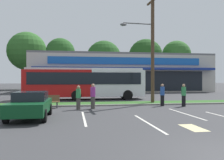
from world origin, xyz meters
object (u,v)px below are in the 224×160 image
at_px(bus_stop_bench, 48,101).
at_px(car_0, 125,90).
at_px(pedestrian_far, 184,95).
at_px(utility_pole, 151,45).
at_px(city_bus, 85,82).
at_px(car_2, 30,105).
at_px(pedestrian_near_bench, 78,97).
at_px(pedestrian_by_pole, 162,95).
at_px(pedestrian_mid, 93,96).

bearing_deg(bus_stop_bench, car_0, -124.70).
bearing_deg(pedestrian_far, bus_stop_bench, 105.50).
relative_size(utility_pole, city_bus, 0.77).
bearing_deg(bus_stop_bench, utility_pole, -168.04).
xyz_separation_m(bus_stop_bench, pedestrian_far, (10.18, -0.55, 0.37)).
xyz_separation_m(car_2, pedestrian_near_bench, (2.60, 3.30, 0.10)).
height_order(utility_pole, pedestrian_far, utility_pole).
bearing_deg(bus_stop_bench, city_bus, -112.93).
relative_size(car_0, pedestrian_near_bench, 2.80).
relative_size(car_0, car_2, 1.12).
height_order(car_0, pedestrian_near_bench, pedestrian_near_bench).
xyz_separation_m(pedestrian_near_bench, pedestrian_by_pole, (6.55, 1.19, 0.04)).
distance_m(utility_pole, car_0, 10.93).
height_order(car_0, car_2, car_0).
xyz_separation_m(bus_stop_bench, pedestrian_mid, (3.16, -0.90, 0.39)).
height_order(car_2, pedestrian_by_pole, pedestrian_by_pole).
bearing_deg(utility_pole, car_2, -144.78).
relative_size(city_bus, pedestrian_far, 7.10).
relative_size(pedestrian_near_bench, pedestrian_by_pole, 0.96).
height_order(city_bus, car_0, city_bus).
bearing_deg(car_0, city_bus, -137.43).
bearing_deg(pedestrian_near_bench, utility_pole, -161.00).
bearing_deg(car_0, car_2, -118.00).
bearing_deg(bus_stop_bench, pedestrian_far, 176.90).
bearing_deg(utility_pole, pedestrian_by_pole, -78.16).
xyz_separation_m(city_bus, pedestrian_by_pole, (5.71, -6.99, -0.89)).
bearing_deg(utility_pole, pedestrian_far, -51.37).
height_order(bus_stop_bench, car_0, car_0).
bearing_deg(utility_pole, pedestrian_mid, -152.73).
relative_size(pedestrian_mid, pedestrian_far, 1.03).
bearing_deg(car_0, pedestrian_far, -80.84).
xyz_separation_m(city_bus, pedestrian_near_bench, (-0.84, -8.17, -0.93)).
distance_m(pedestrian_mid, pedestrian_far, 7.03).
bearing_deg(car_0, pedestrian_mid, -111.56).
relative_size(bus_stop_bench, pedestrian_far, 0.92).
height_order(city_bus, pedestrian_mid, city_bus).
bearing_deg(city_bus, car_0, 43.32).
relative_size(car_2, pedestrian_by_pole, 2.40).
bearing_deg(pedestrian_near_bench, pedestrian_far, 178.06).
xyz_separation_m(bus_stop_bench, car_2, (-0.46, -4.44, 0.23)).
distance_m(bus_stop_bench, pedestrian_near_bench, 2.44).
bearing_deg(pedestrian_near_bench, pedestrian_by_pole, -175.83).
distance_m(city_bus, car_0, 7.14).
relative_size(car_0, pedestrian_far, 2.69).
bearing_deg(car_2, pedestrian_mid, 134.37).
xyz_separation_m(utility_pole, pedestrian_near_bench, (-6.19, -2.90, -4.23)).
height_order(pedestrian_by_pole, pedestrian_mid, pedestrian_mid).
distance_m(city_bus, bus_stop_bench, 7.74).
distance_m(pedestrian_by_pole, pedestrian_mid, 5.61).
distance_m(bus_stop_bench, car_0, 14.38).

